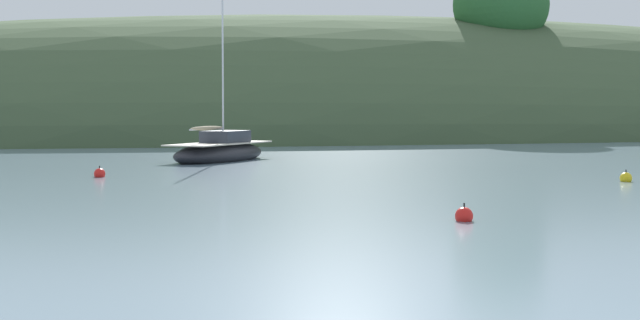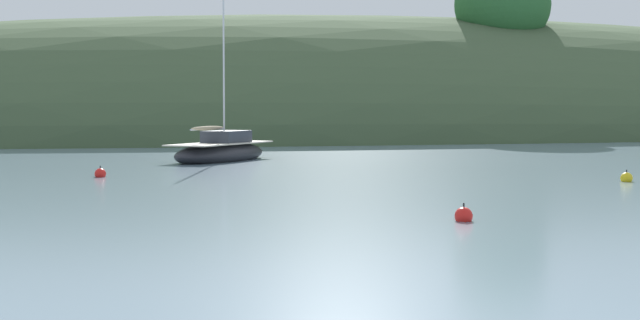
% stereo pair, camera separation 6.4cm
% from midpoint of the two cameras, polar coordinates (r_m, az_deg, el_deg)
% --- Properties ---
extents(far_shoreline_hill, '(150.00, 36.00, 24.92)m').
position_cam_midpoint_polar(far_shoreline_hill, '(85.93, 5.93, 1.49)').
color(far_shoreline_hill, '#425638').
rests_on(far_shoreline_hill, ground).
extents(sailboat_black_sloop, '(6.78, 7.23, 8.91)m').
position_cam_midpoint_polar(sailboat_black_sloop, '(48.32, -5.93, 0.48)').
color(sailboat_black_sloop, '#232328').
rests_on(sailboat_black_sloop, ground).
extents(mooring_buoy_inner, '(0.44, 0.44, 0.54)m').
position_cam_midpoint_polar(mooring_buoy_inner, '(38.32, -12.86, -0.80)').
color(mooring_buoy_inner, red).
rests_on(mooring_buoy_inner, ground).
extents(mooring_buoy_channel, '(0.44, 0.44, 0.54)m').
position_cam_midpoint_polar(mooring_buoy_channel, '(36.91, 17.47, -1.03)').
color(mooring_buoy_channel, yellow).
rests_on(mooring_buoy_channel, ground).
extents(mooring_buoy_outer, '(0.44, 0.44, 0.54)m').
position_cam_midpoint_polar(mooring_buoy_outer, '(23.66, 8.38, -3.28)').
color(mooring_buoy_outer, red).
rests_on(mooring_buoy_outer, ground).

